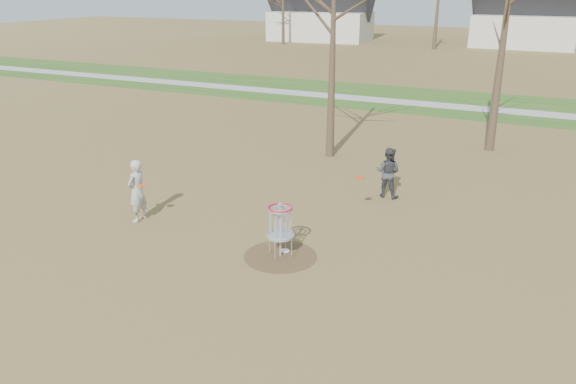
% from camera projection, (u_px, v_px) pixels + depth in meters
% --- Properties ---
extents(ground, '(160.00, 160.00, 0.00)m').
position_uv_depth(ground, '(280.00, 256.00, 13.75)').
color(ground, brown).
rests_on(ground, ground).
extents(green_band, '(160.00, 8.00, 0.01)m').
position_uv_depth(green_band, '(443.00, 102.00, 31.56)').
color(green_band, '#2D5119').
rests_on(green_band, ground).
extents(footpath, '(160.00, 1.50, 0.01)m').
position_uv_depth(footpath, '(440.00, 105.00, 30.71)').
color(footpath, '#9E9E99').
rests_on(footpath, green_band).
extents(dirt_circle, '(1.80, 1.80, 0.01)m').
position_uv_depth(dirt_circle, '(280.00, 256.00, 13.75)').
color(dirt_circle, '#47331E').
rests_on(dirt_circle, ground).
extents(player_standing, '(0.43, 0.65, 1.78)m').
position_uv_depth(player_standing, '(137.00, 191.00, 15.54)').
color(player_standing, '#B5B5B5').
rests_on(player_standing, ground).
extents(player_throwing, '(0.81, 0.65, 1.59)m').
position_uv_depth(player_throwing, '(388.00, 172.00, 17.35)').
color(player_throwing, '#37383C').
rests_on(player_throwing, ground).
extents(disc_grounded, '(0.22, 0.22, 0.02)m').
position_uv_depth(disc_grounded, '(285.00, 251.00, 14.00)').
color(disc_grounded, white).
rests_on(disc_grounded, dirt_circle).
extents(discs_in_play, '(5.45, 3.24, 0.10)m').
position_uv_depth(discs_in_play, '(257.00, 181.00, 15.47)').
color(discs_in_play, '#F73A0D').
rests_on(discs_in_play, ground).
extents(disc_golf_basket, '(0.64, 0.64, 1.35)m').
position_uv_depth(disc_golf_basket, '(280.00, 222.00, 13.44)').
color(disc_golf_basket, '#9EA3AD').
rests_on(disc_golf_basket, ground).
extents(houses_row, '(56.51, 10.01, 7.26)m').
position_uv_depth(houses_row, '(552.00, 13.00, 55.37)').
color(houses_row, silver).
rests_on(houses_row, ground).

